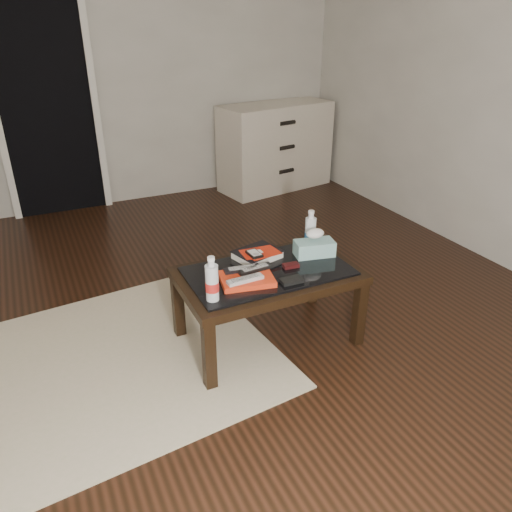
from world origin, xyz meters
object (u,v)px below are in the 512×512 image
at_px(coffee_table, 268,280).
at_px(tissue_box, 314,248).
at_px(water_bottle_left, 212,279).
at_px(water_bottle_right, 310,229).
at_px(dresser, 275,147).
at_px(textbook, 257,254).

height_order(coffee_table, tissue_box, tissue_box).
relative_size(water_bottle_left, tissue_box, 1.03).
height_order(coffee_table, water_bottle_right, water_bottle_right).
xyz_separation_m(dresser, tissue_box, (-1.02, -2.48, 0.06)).
height_order(coffee_table, dresser, dresser).
distance_m(dresser, water_bottle_right, 2.57).
bearing_deg(water_bottle_right, textbook, 179.90).
xyz_separation_m(dresser, water_bottle_left, (-1.75, -2.69, 0.13)).
relative_size(coffee_table, water_bottle_right, 4.20).
distance_m(coffee_table, tissue_box, 0.35).
bearing_deg(textbook, water_bottle_left, -155.63).
height_order(coffee_table, textbook, textbook).
bearing_deg(coffee_table, water_bottle_left, -157.63).
height_order(dresser, textbook, dresser).
height_order(textbook, water_bottle_right, water_bottle_right).
bearing_deg(dresser, tissue_box, -122.49).
xyz_separation_m(coffee_table, water_bottle_right, (0.37, 0.16, 0.18)).
bearing_deg(coffee_table, textbook, 86.07).
distance_m(dresser, water_bottle_left, 3.21).
distance_m(textbook, water_bottle_left, 0.53).
bearing_deg(tissue_box, dresser, 79.39).
height_order(dresser, water_bottle_right, dresser).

